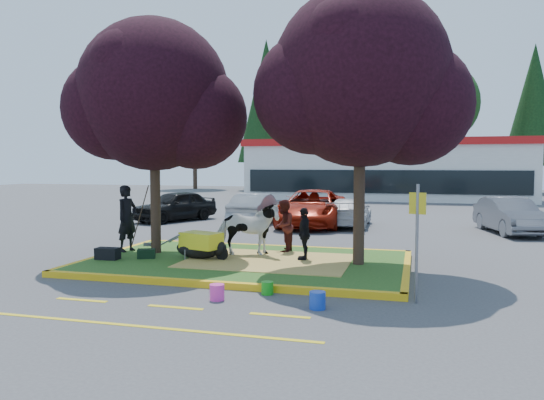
% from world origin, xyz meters
% --- Properties ---
extents(ground, '(90.00, 90.00, 0.00)m').
position_xyz_m(ground, '(0.00, 0.00, 0.00)').
color(ground, '#424244').
rests_on(ground, ground).
extents(median_island, '(8.00, 5.00, 0.15)m').
position_xyz_m(median_island, '(0.00, 0.00, 0.07)').
color(median_island, '#26541A').
rests_on(median_island, ground).
extents(curb_near, '(8.30, 0.16, 0.15)m').
position_xyz_m(curb_near, '(0.00, -2.58, 0.07)').
color(curb_near, yellow).
rests_on(curb_near, ground).
extents(curb_far, '(8.30, 0.16, 0.15)m').
position_xyz_m(curb_far, '(0.00, 2.58, 0.07)').
color(curb_far, yellow).
rests_on(curb_far, ground).
extents(curb_left, '(0.16, 5.30, 0.15)m').
position_xyz_m(curb_left, '(-4.08, 0.00, 0.07)').
color(curb_left, yellow).
rests_on(curb_left, ground).
extents(curb_right, '(0.16, 5.30, 0.15)m').
position_xyz_m(curb_right, '(4.08, 0.00, 0.07)').
color(curb_right, yellow).
rests_on(curb_right, ground).
extents(straw_bedding, '(4.20, 3.00, 0.01)m').
position_xyz_m(straw_bedding, '(0.60, 0.00, 0.15)').
color(straw_bedding, '#D5B857').
rests_on(straw_bedding, median_island).
extents(tree_purple_left, '(5.06, 4.20, 6.51)m').
position_xyz_m(tree_purple_left, '(-2.78, 0.38, 4.36)').
color(tree_purple_left, black).
rests_on(tree_purple_left, median_island).
extents(tree_purple_right, '(5.30, 4.40, 6.82)m').
position_xyz_m(tree_purple_right, '(2.92, 0.18, 4.56)').
color(tree_purple_right, black).
rests_on(tree_purple_right, median_island).
extents(fire_lane_stripe_a, '(1.10, 0.12, 0.01)m').
position_xyz_m(fire_lane_stripe_a, '(-2.00, -4.20, 0.00)').
color(fire_lane_stripe_a, yellow).
rests_on(fire_lane_stripe_a, ground).
extents(fire_lane_stripe_b, '(1.10, 0.12, 0.01)m').
position_xyz_m(fire_lane_stripe_b, '(0.00, -4.20, 0.00)').
color(fire_lane_stripe_b, yellow).
rests_on(fire_lane_stripe_b, ground).
extents(fire_lane_stripe_c, '(1.10, 0.12, 0.01)m').
position_xyz_m(fire_lane_stripe_c, '(2.00, -4.20, 0.00)').
color(fire_lane_stripe_c, yellow).
rests_on(fire_lane_stripe_c, ground).
extents(fire_lane_long, '(6.00, 0.10, 0.01)m').
position_xyz_m(fire_lane_long, '(0.00, -5.40, 0.00)').
color(fire_lane_long, yellow).
rests_on(fire_lane_long, ground).
extents(retail_building, '(20.40, 8.40, 4.40)m').
position_xyz_m(retail_building, '(2.00, 27.98, 2.25)').
color(retail_building, silver).
rests_on(retail_building, ground).
extents(treeline, '(46.58, 7.80, 14.63)m').
position_xyz_m(treeline, '(1.23, 37.61, 7.73)').
color(treeline, black).
rests_on(treeline, ground).
extents(cow, '(1.87, 1.24, 1.45)m').
position_xyz_m(cow, '(-0.15, 0.59, 0.87)').
color(cow, silver).
rests_on(cow, median_island).
extents(calf, '(1.34, 0.89, 0.54)m').
position_xyz_m(calf, '(-1.27, -0.14, 0.42)').
color(calf, black).
rests_on(calf, median_island).
extents(handler, '(0.61, 0.78, 1.89)m').
position_xyz_m(handler, '(-3.70, 0.40, 1.10)').
color(handler, black).
rests_on(handler, median_island).
extents(visitor_a, '(0.57, 0.73, 1.49)m').
position_xyz_m(visitor_a, '(0.65, 1.46, 0.89)').
color(visitor_a, '#491814').
rests_on(visitor_a, median_island).
extents(visitor_b, '(0.45, 0.85, 1.37)m').
position_xyz_m(visitor_b, '(1.47, 0.37, 0.84)').
color(visitor_b, black).
rests_on(visitor_b, median_island).
extents(wheelbarrow, '(1.86, 0.91, 0.71)m').
position_xyz_m(wheelbarrow, '(-1.15, -0.23, 0.64)').
color(wheelbarrow, black).
rests_on(wheelbarrow, median_island).
extents(gear_bag_dark, '(0.62, 0.35, 0.31)m').
position_xyz_m(gear_bag_dark, '(-3.52, -0.90, 0.30)').
color(gear_bag_dark, black).
rests_on(gear_bag_dark, median_island).
extents(gear_bag_green, '(0.53, 0.44, 0.24)m').
position_xyz_m(gear_bag_green, '(-2.63, -0.48, 0.27)').
color(gear_bag_green, black).
rests_on(gear_bag_green, median_island).
extents(sign_post, '(0.31, 0.12, 2.28)m').
position_xyz_m(sign_post, '(4.30, -2.70, 1.39)').
color(sign_post, slate).
rests_on(sign_post, ground).
extents(bucket_green, '(0.29, 0.29, 0.26)m').
position_xyz_m(bucket_green, '(1.38, -2.80, 0.13)').
color(bucket_green, '#189F19').
rests_on(bucket_green, ground).
extents(bucket_pink, '(0.34, 0.34, 0.31)m').
position_xyz_m(bucket_pink, '(0.55, -3.49, 0.16)').
color(bucket_pink, '#FB37AE').
rests_on(bucket_pink, ground).
extents(bucket_blue, '(0.38, 0.38, 0.32)m').
position_xyz_m(bucket_blue, '(2.56, -3.60, 0.16)').
color(bucket_blue, '#173EBA').
rests_on(bucket_blue, ground).
extents(car_black, '(3.25, 4.45, 1.41)m').
position_xyz_m(car_black, '(-6.49, 9.28, 0.70)').
color(car_black, black).
rests_on(car_black, ground).
extents(car_silver, '(1.48, 4.08, 1.34)m').
position_xyz_m(car_silver, '(-2.55, 9.26, 0.67)').
color(car_silver, gray).
rests_on(car_silver, ground).
extents(car_red, '(2.71, 5.60, 1.53)m').
position_xyz_m(car_red, '(0.00, 9.08, 0.77)').
color(car_red, '#A5200D').
rests_on(car_red, ground).
extents(car_white, '(1.73, 4.13, 1.19)m').
position_xyz_m(car_white, '(1.53, 9.36, 0.60)').
color(car_white, silver).
rests_on(car_white, ground).
extents(car_grey, '(2.33, 4.36, 1.37)m').
position_xyz_m(car_grey, '(7.71, 8.70, 0.68)').
color(car_grey, slate).
rests_on(car_grey, ground).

